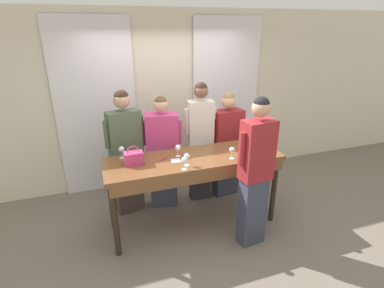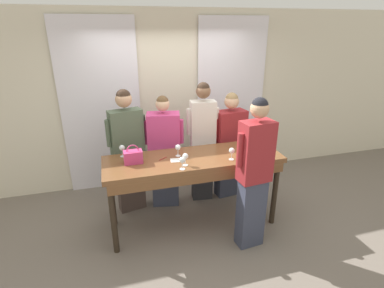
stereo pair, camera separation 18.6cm
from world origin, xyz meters
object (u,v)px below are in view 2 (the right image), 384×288
at_px(guest_cream_sweater, 203,140).
at_px(guest_striped_shirt, 229,145).
at_px(wine_glass_front_mid, 185,157).
at_px(wine_glass_center_left, 260,150).
at_px(wine_glass_center_mid, 182,160).
at_px(wine_glass_center_right, 232,151).
at_px(wine_glass_front_right, 178,148).
at_px(wine_glass_front_left, 122,148).
at_px(guest_pink_top, 164,153).
at_px(host_pouring, 254,174).
at_px(tasting_bar, 194,166).
at_px(handbag, 133,156).
at_px(guest_olive_jacket, 128,150).
at_px(wine_bottle, 243,144).

xyz_separation_m(guest_cream_sweater, guest_striped_shirt, (0.43, -0.00, -0.13)).
relative_size(wine_glass_front_mid, wine_glass_center_left, 1.00).
relative_size(wine_glass_center_mid, wine_glass_center_right, 1.00).
relative_size(wine_glass_front_right, guest_cream_sweater, 0.08).
bearing_deg(wine_glass_center_left, wine_glass_front_right, 159.81).
relative_size(wine_glass_front_left, guest_striped_shirt, 0.09).
distance_m(wine_glass_front_mid, wine_glass_center_right, 0.59).
bearing_deg(guest_pink_top, guest_cream_sweater, 0.00).
bearing_deg(guest_striped_shirt, host_pouring, -99.45).
bearing_deg(wine_glass_front_mid, guest_striped_shirt, 41.77).
bearing_deg(wine_glass_front_left, wine_glass_center_left, -17.97).
bearing_deg(wine_glass_center_left, tasting_bar, 162.61).
height_order(tasting_bar, guest_cream_sweater, guest_cream_sweater).
relative_size(wine_glass_front_right, host_pouring, 0.08).
relative_size(tasting_bar, wine_glass_center_mid, 14.52).
bearing_deg(wine_glass_front_left, handbag, -62.75).
distance_m(wine_glass_front_left, wine_glass_center_right, 1.37).
xyz_separation_m(wine_glass_front_left, guest_cream_sweater, (1.17, 0.34, -0.15)).
bearing_deg(handbag, guest_olive_jacket, 92.68).
distance_m(handbag, wine_glass_front_right, 0.57).
bearing_deg(wine_glass_center_right, guest_pink_top, 130.63).
bearing_deg(wine_bottle, host_pouring, -100.82).
bearing_deg(handbag, tasting_bar, -4.99).
distance_m(wine_bottle, wine_glass_front_left, 1.54).
height_order(handbag, guest_olive_jacket, guest_olive_jacket).
xyz_separation_m(wine_glass_center_mid, host_pouring, (0.77, -0.28, -0.14)).
xyz_separation_m(tasting_bar, wine_glass_front_right, (-0.18, 0.11, 0.22)).
relative_size(wine_glass_center_left, wine_glass_center_right, 1.00).
bearing_deg(wine_glass_front_right, guest_striped_shirt, 29.28).
height_order(wine_glass_center_right, guest_pink_top, guest_pink_top).
distance_m(tasting_bar, wine_glass_center_left, 0.84).
bearing_deg(handbag, guest_striped_shirt, 20.71).
relative_size(wine_bottle, guest_striped_shirt, 0.19).
distance_m(tasting_bar, guest_striped_shirt, 0.98).
distance_m(wine_glass_front_left, wine_glass_center_left, 1.72).
distance_m(wine_glass_front_right, guest_striped_shirt, 1.10).
relative_size(wine_bottle, guest_pink_top, 0.19).
distance_m(tasting_bar, handbag, 0.77).
bearing_deg(host_pouring, wine_glass_front_mid, 152.39).
bearing_deg(tasting_bar, wine_glass_front_mid, -131.28).
bearing_deg(wine_glass_front_right, wine_glass_center_right, -25.10).
bearing_deg(wine_glass_center_mid, wine_glass_front_mid, 56.16).
height_order(tasting_bar, wine_glass_front_mid, wine_glass_front_mid).
height_order(wine_bottle, wine_glass_center_left, wine_bottle).
bearing_deg(host_pouring, wine_glass_center_left, 54.15).
height_order(guest_olive_jacket, guest_pink_top, guest_olive_jacket).
relative_size(guest_pink_top, host_pouring, 0.90).
height_order(handbag, host_pouring, host_pouring).
xyz_separation_m(wine_bottle, guest_pink_top, (-0.91, 0.65, -0.28)).
bearing_deg(wine_glass_front_right, handbag, -175.58).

